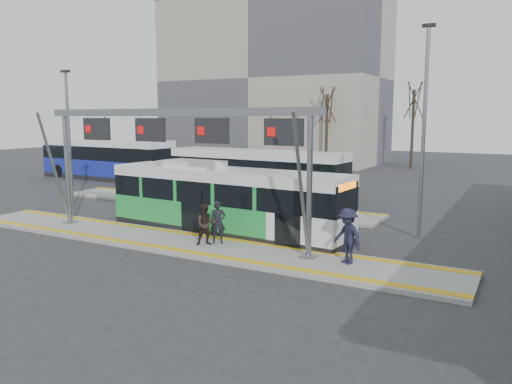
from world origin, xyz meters
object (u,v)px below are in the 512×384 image
hero_bus (225,201)px  passenger_a (218,222)px  passenger_c (347,236)px  passenger_b (206,225)px  gantry (172,135)px

hero_bus → passenger_a: (1.05, -2.15, -0.43)m
passenger_a → passenger_c: passenger_c is taller
hero_bus → passenger_a: size_ratio=6.86×
passenger_b → passenger_c: (5.52, 0.29, 0.14)m
gantry → passenger_c: bearing=0.2°
passenger_c → gantry: bearing=-149.8°
gantry → passenger_c: size_ratio=6.95×
gantry → passenger_b: 3.78m
gantry → passenger_b: bearing=-8.6°
gantry → passenger_b: size_ratio=8.17×
hero_bus → passenger_c: size_ratio=6.05×
gantry → passenger_a: 3.87m
passenger_b → passenger_c: bearing=-37.2°
hero_bus → passenger_b: size_ratio=7.11×
passenger_b → passenger_c: 5.53m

